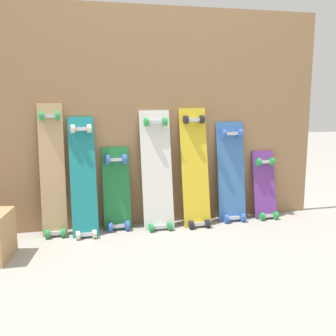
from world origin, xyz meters
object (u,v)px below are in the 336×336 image
Objects in this scene: skateboard_teal at (83,182)px; skateboard_green at (117,193)px; skateboard_yellow at (195,172)px; skateboard_white at (157,175)px; skateboard_blue at (231,176)px; skateboard_natural at (53,175)px; skateboard_purple at (265,189)px.

skateboard_green is (0.24, 0.05, -0.11)m from skateboard_teal.
skateboard_teal reaches higher than skateboard_green.
skateboard_teal is 0.27m from skateboard_green.
skateboard_green is 0.70× the size of skateboard_yellow.
skateboard_green is 0.71× the size of skateboard_white.
skateboard_white reaches higher than skateboard_blue.
skateboard_natural is 1.10× the size of skateboard_teal.
skateboard_purple is (1.63, -0.01, -0.20)m from skateboard_natural.
skateboard_teal is at bearing -167.66° from skateboard_green.
skateboard_white is 1.12× the size of skateboard_blue.
skateboard_blue is at bearing 2.20° from skateboard_teal.
skateboard_blue reaches higher than skateboard_green.
skateboard_yellow reaches higher than skateboard_teal.
skateboard_white is at bearing -177.44° from skateboard_blue.
skateboard_white reaches higher than skateboard_purple.
skateboard_blue reaches higher than skateboard_purple.
skateboard_blue is (1.13, 0.04, -0.03)m from skateboard_teal.
skateboard_white is 0.29m from skateboard_yellow.
skateboard_teal is 0.83m from skateboard_yellow.
skateboard_natural is 1.19× the size of skateboard_blue.
skateboard_yellow is at bearing -173.66° from skateboard_blue.
skateboard_yellow is at bearing -4.19° from skateboard_green.
skateboard_blue is at bearing 178.26° from skateboard_purple.
skateboard_white is (0.53, 0.02, 0.02)m from skateboard_teal.
skateboard_natural reaches higher than skateboard_blue.
skateboard_teal is at bearing -11.45° from skateboard_natural.
skateboard_green is 0.60m from skateboard_yellow.
skateboard_yellow is at bearing 0.65° from skateboard_teal.
skateboard_white is at bearing -1.93° from skateboard_natural.
skateboard_natural is 1.49× the size of skateboard_green.
skateboard_yellow is at bearing -177.56° from skateboard_purple.
skateboard_green is 0.90m from skateboard_blue.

